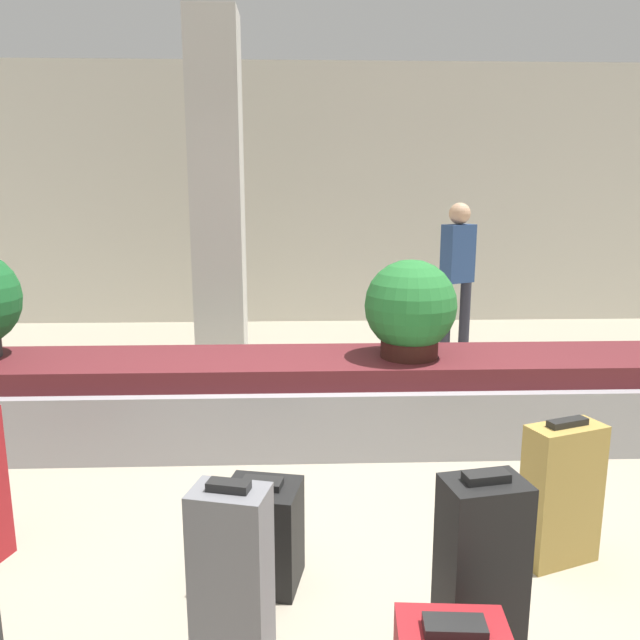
{
  "coord_description": "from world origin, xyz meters",
  "views": [
    {
      "loc": [
        -0.15,
        -2.71,
        1.68
      ],
      "look_at": [
        0.0,
        1.34,
        0.83
      ],
      "focal_mm": 35.0,
      "sensor_mm": 36.0,
      "label": 1
    }
  ],
  "objects_px": {
    "potted_plant_1": "(410,310)",
    "traveler_0": "(457,266)",
    "suitcase_6": "(263,534)",
    "suitcase_0": "(480,584)",
    "pillar": "(218,198)",
    "suitcase_3": "(232,584)",
    "suitcase_4": "(561,493)"
  },
  "relations": [
    {
      "from": "suitcase_0",
      "to": "suitcase_3",
      "type": "bearing_deg",
      "value": 164.88
    },
    {
      "from": "pillar",
      "to": "suitcase_3",
      "type": "distance_m",
      "value": 4.12
    },
    {
      "from": "suitcase_3",
      "to": "potted_plant_1",
      "type": "distance_m",
      "value": 2.38
    },
    {
      "from": "suitcase_4",
      "to": "potted_plant_1",
      "type": "xyz_separation_m",
      "value": [
        -0.44,
        1.46,
        0.57
      ]
    },
    {
      "from": "pillar",
      "to": "potted_plant_1",
      "type": "relative_size",
      "value": 4.88
    },
    {
      "from": "potted_plant_1",
      "to": "suitcase_6",
      "type": "bearing_deg",
      "value": -119.75
    },
    {
      "from": "suitcase_3",
      "to": "suitcase_4",
      "type": "height_order",
      "value": "suitcase_3"
    },
    {
      "from": "pillar",
      "to": "potted_plant_1",
      "type": "distance_m",
      "value": 2.42
    },
    {
      "from": "suitcase_6",
      "to": "potted_plant_1",
      "type": "height_order",
      "value": "potted_plant_1"
    },
    {
      "from": "suitcase_3",
      "to": "traveler_0",
      "type": "height_order",
      "value": "traveler_0"
    },
    {
      "from": "suitcase_3",
      "to": "traveler_0",
      "type": "bearing_deg",
      "value": 80.77
    },
    {
      "from": "traveler_0",
      "to": "suitcase_4",
      "type": "bearing_deg",
      "value": -124.94
    },
    {
      "from": "suitcase_0",
      "to": "suitcase_4",
      "type": "relative_size",
      "value": 1.14
    },
    {
      "from": "potted_plant_1",
      "to": "traveler_0",
      "type": "bearing_deg",
      "value": 68.53
    },
    {
      "from": "suitcase_0",
      "to": "suitcase_6",
      "type": "bearing_deg",
      "value": 131.6
    },
    {
      "from": "potted_plant_1",
      "to": "traveler_0",
      "type": "distance_m",
      "value": 2.45
    },
    {
      "from": "suitcase_3",
      "to": "suitcase_4",
      "type": "xyz_separation_m",
      "value": [
        1.42,
        0.64,
        -0.02
      ]
    },
    {
      "from": "suitcase_6",
      "to": "suitcase_0",
      "type": "bearing_deg",
      "value": -25.97
    },
    {
      "from": "potted_plant_1",
      "to": "traveler_0",
      "type": "height_order",
      "value": "traveler_0"
    },
    {
      "from": "pillar",
      "to": "suitcase_4",
      "type": "relative_size",
      "value": 4.67
    },
    {
      "from": "suitcase_0",
      "to": "pillar",
      "type": "bearing_deg",
      "value": 97.95
    },
    {
      "from": "suitcase_3",
      "to": "suitcase_6",
      "type": "distance_m",
      "value": 0.55
    },
    {
      "from": "suitcase_0",
      "to": "suitcase_6",
      "type": "height_order",
      "value": "suitcase_0"
    },
    {
      "from": "suitcase_0",
      "to": "suitcase_6",
      "type": "relative_size",
      "value": 1.63
    },
    {
      "from": "pillar",
      "to": "potted_plant_1",
      "type": "xyz_separation_m",
      "value": [
        1.46,
        -1.8,
        -0.7
      ]
    },
    {
      "from": "suitcase_6",
      "to": "suitcase_4",
      "type": "bearing_deg",
      "value": 16.93
    },
    {
      "from": "suitcase_4",
      "to": "suitcase_6",
      "type": "height_order",
      "value": "suitcase_4"
    },
    {
      "from": "pillar",
      "to": "suitcase_6",
      "type": "distance_m",
      "value": 3.69
    },
    {
      "from": "suitcase_6",
      "to": "suitcase_3",
      "type": "bearing_deg",
      "value": -86.39
    },
    {
      "from": "traveler_0",
      "to": "suitcase_0",
      "type": "bearing_deg",
      "value": -131.13
    },
    {
      "from": "pillar",
      "to": "traveler_0",
      "type": "relative_size",
      "value": 2.06
    },
    {
      "from": "potted_plant_1",
      "to": "pillar",
      "type": "bearing_deg",
      "value": 129.16
    }
  ]
}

